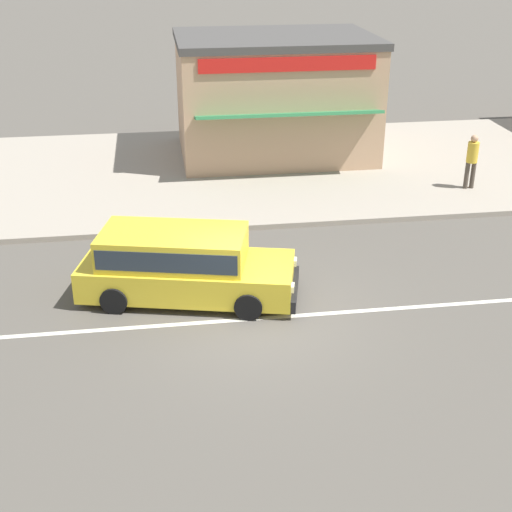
% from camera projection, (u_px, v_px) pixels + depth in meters
% --- Properties ---
extents(ground_plane, '(160.00, 160.00, 0.00)m').
position_uv_depth(ground_plane, '(251.00, 319.00, 15.13)').
color(ground_plane, '#544F47').
extents(lane_centre_stripe, '(50.40, 0.14, 0.01)m').
position_uv_depth(lane_centre_stripe, '(251.00, 319.00, 15.13)').
color(lane_centre_stripe, silver).
rests_on(lane_centre_stripe, ground).
extents(kerb_strip, '(68.00, 10.00, 0.15)m').
position_uv_depth(kerb_strip, '(211.00, 172.00, 23.83)').
color(kerb_strip, '#9E9384').
rests_on(kerb_strip, ground).
extents(minivan_yellow_3, '(5.07, 2.87, 1.56)m').
position_uv_depth(minivan_yellow_3, '(181.00, 262.00, 15.71)').
color(minivan_yellow_3, yellow).
rests_on(minivan_yellow_3, ground).
extents(pedestrian_near_clock, '(0.34, 0.34, 1.69)m').
position_uv_depth(pedestrian_near_clock, '(472.00, 157.00, 21.73)').
color(pedestrian_near_clock, '#4C4238').
rests_on(pedestrian_near_clock, kerb_strip).
extents(shopfront_corner_warung, '(6.67, 5.67, 4.08)m').
position_uv_depth(shopfront_corner_warung, '(275.00, 96.00, 24.67)').
color(shopfront_corner_warung, tan).
rests_on(shopfront_corner_warung, kerb_strip).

